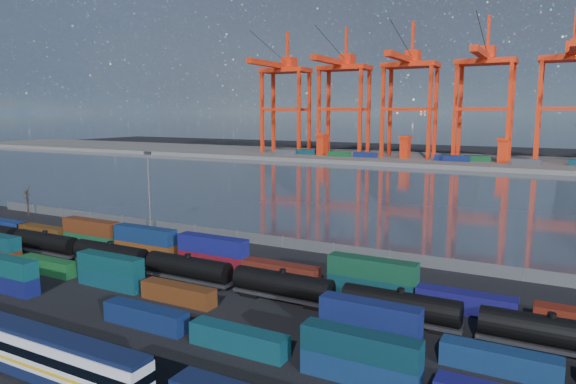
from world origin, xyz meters
The scene contains 14 objects.
ground centered at (0.00, 0.00, 0.00)m, with size 700.00×700.00×0.00m, color black.
harbor_water centered at (0.00, 105.00, 0.01)m, with size 700.00×700.00×0.00m, color #323D49.
far_quay centered at (0.00, 210.00, 1.00)m, with size 700.00×70.00×2.00m, color #514F4C.
passenger_train centered at (4.27, -23.39, 2.38)m, with size 74.37×2.76×4.74m.
container_row_south centered at (0.13, -10.07, 1.75)m, with size 138.74×2.25×4.80m.
container_row_mid centered at (-17.20, -2.26, 1.85)m, with size 139.45×2.20×4.70m.
container_row_north centered at (-0.48, 11.53, 2.05)m, with size 128.20×2.45×5.22m.
tanker_string centered at (-10.29, 4.31, 2.18)m, with size 122.65×3.04×4.35m.
waterfront_fence centered at (0.00, 28.00, 1.00)m, with size 160.12×0.12×2.20m.
bare_tree centered at (-68.25, 25.44, 3.44)m, with size 1.77×1.72×7.04m.
yard_light_mast centered at (-30.00, 26.00, 9.30)m, with size 1.60×0.40×16.60m.
gantry_cranes centered at (-7.50, 203.18, 42.10)m, with size 201.42×50.72×68.68m.
quay_containers centered at (-11.00, 195.46, 3.30)m, with size 172.58×10.99×2.60m.
straddle_carriers centered at (-2.50, 200.00, 7.82)m, with size 140.00×7.00×11.10m.
Camera 1 is at (43.64, -51.66, 24.30)m, focal length 32.00 mm.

